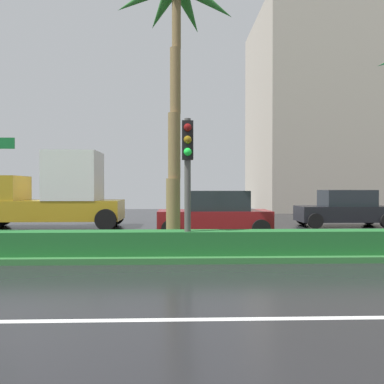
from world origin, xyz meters
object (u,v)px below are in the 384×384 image
car_in_traffic_third (344,209)px  palm_tree_centre_left (176,18)px  box_truck_lead (52,194)px  car_in_traffic_second (215,214)px  traffic_signal_median_right (188,161)px

car_in_traffic_third → palm_tree_centre_left: bearing=39.4°
box_truck_lead → car_in_traffic_third: (13.57, 0.26, -0.72)m
palm_tree_centre_left → car_in_traffic_second: size_ratio=1.96×
palm_tree_centre_left → car_in_traffic_third: (7.89, 6.49, -6.14)m
car_in_traffic_second → box_truck_lead: bearing=-22.7°
palm_tree_centre_left → box_truck_lead: 10.02m
box_truck_lead → car_in_traffic_second: size_ratio=1.49×
box_truck_lead → car_in_traffic_second: bearing=157.3°
traffic_signal_median_right → car_in_traffic_second: (1.18, 5.40, -1.69)m
traffic_signal_median_right → car_in_traffic_third: bearing=48.7°
traffic_signal_median_right → car_in_traffic_second: bearing=77.7°
palm_tree_centre_left → car_in_traffic_third: size_ratio=1.96×
car_in_traffic_second → car_in_traffic_third: bearing=-153.1°
box_truck_lead → palm_tree_centre_left: bearing=132.3°
palm_tree_centre_left → traffic_signal_median_right: (0.29, -2.16, -4.45)m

